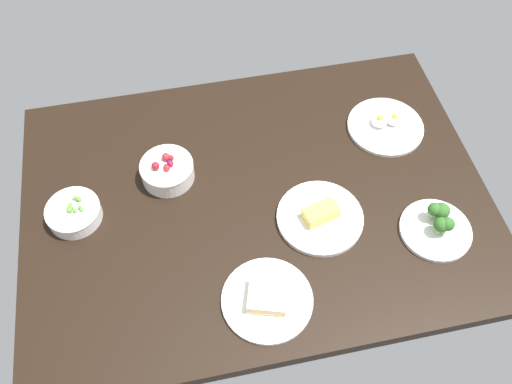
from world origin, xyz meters
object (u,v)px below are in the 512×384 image
(bowl_berries, at_px, (167,170))
(bowl_peas, at_px, (74,212))
(plate_sandwich, at_px, (267,299))
(plate_broccoli, at_px, (437,226))
(plate_eggs, at_px, (385,126))
(plate_cheese, at_px, (320,217))

(bowl_berries, bearing_deg, bowl_peas, 17.83)
(plate_sandwich, bearing_deg, plate_broccoli, -167.60)
(plate_eggs, relative_size, bowl_peas, 1.56)
(plate_broccoli, bearing_deg, bowl_peas, -14.01)
(plate_eggs, bearing_deg, bowl_berries, 4.37)
(plate_cheese, bearing_deg, plate_broccoli, 162.05)
(plate_cheese, relative_size, plate_sandwich, 1.03)
(plate_sandwich, xyz_separation_m, bowl_peas, (0.44, -0.32, 0.01))
(bowl_berries, height_order, plate_cheese, bowl_berries)
(bowl_peas, xyz_separation_m, plate_broccoli, (-0.90, 0.22, -0.00))
(plate_eggs, relative_size, plate_sandwich, 1.01)
(bowl_berries, height_order, plate_broccoli, bowl_berries)
(bowl_berries, relative_size, plate_cheese, 0.64)
(plate_eggs, bearing_deg, plate_cheese, 44.28)
(bowl_berries, distance_m, plate_sandwich, 0.45)
(bowl_peas, bearing_deg, plate_sandwich, 143.27)
(plate_sandwich, bearing_deg, bowl_peas, -36.73)
(plate_cheese, distance_m, plate_sandwich, 0.26)
(plate_eggs, height_order, plate_cheese, plate_cheese)
(plate_sandwich, bearing_deg, plate_eggs, -134.71)
(plate_cheese, xyz_separation_m, plate_broccoli, (-0.28, 0.09, 0.01))
(bowl_berries, bearing_deg, plate_sandwich, 114.66)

